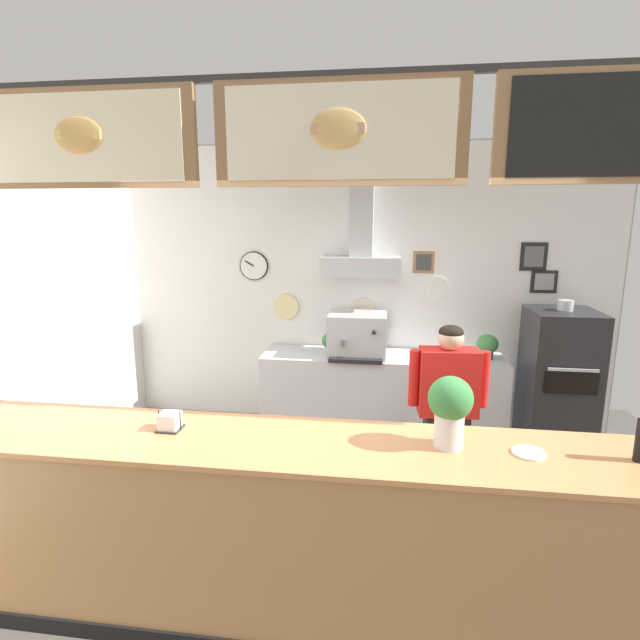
{
  "coord_description": "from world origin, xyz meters",
  "views": [
    {
      "loc": [
        0.29,
        -2.95,
        2.3
      ],
      "look_at": [
        -0.22,
        0.71,
        1.53
      ],
      "focal_mm": 27.94,
      "sensor_mm": 36.0,
      "label": 1
    }
  ],
  "objects_px": {
    "espresso_machine": "(357,335)",
    "basil_vase": "(450,409)",
    "pizza_oven": "(558,383)",
    "napkin_holder": "(170,422)",
    "potted_thyme": "(331,342)",
    "shop_worker": "(447,413)",
    "potted_oregano": "(487,345)",
    "condiment_plate": "(529,453)"
  },
  "relations": [
    {
      "from": "shop_worker",
      "to": "potted_thyme",
      "type": "height_order",
      "value": "shop_worker"
    },
    {
      "from": "espresso_machine",
      "to": "pizza_oven",
      "type": "bearing_deg",
      "value": -3.99
    },
    {
      "from": "espresso_machine",
      "to": "potted_thyme",
      "type": "bearing_deg",
      "value": 167.8
    },
    {
      "from": "shop_worker",
      "to": "potted_oregano",
      "type": "relative_size",
      "value": 5.97
    },
    {
      "from": "potted_oregano",
      "to": "espresso_machine",
      "type": "bearing_deg",
      "value": -177.75
    },
    {
      "from": "condiment_plate",
      "to": "napkin_holder",
      "type": "bearing_deg",
      "value": 179.17
    },
    {
      "from": "pizza_oven",
      "to": "espresso_machine",
      "type": "height_order",
      "value": "pizza_oven"
    },
    {
      "from": "shop_worker",
      "to": "potted_oregano",
      "type": "xyz_separation_m",
      "value": [
        0.53,
        1.33,
        0.22
      ]
    },
    {
      "from": "pizza_oven",
      "to": "condiment_plate",
      "type": "distance_m",
      "value": 2.56
    },
    {
      "from": "pizza_oven",
      "to": "napkin_holder",
      "type": "xyz_separation_m",
      "value": [
        -2.88,
        -2.34,
        0.42
      ]
    },
    {
      "from": "pizza_oven",
      "to": "basil_vase",
      "type": "xyz_separation_m",
      "value": [
        -1.31,
        -2.34,
        0.59
      ]
    },
    {
      "from": "espresso_machine",
      "to": "condiment_plate",
      "type": "bearing_deg",
      "value": -67.19
    },
    {
      "from": "potted_thyme",
      "to": "shop_worker",
      "type": "bearing_deg",
      "value": -51.51
    },
    {
      "from": "condiment_plate",
      "to": "napkin_holder",
      "type": "xyz_separation_m",
      "value": [
        -1.97,
        0.03,
        0.04
      ]
    },
    {
      "from": "pizza_oven",
      "to": "espresso_machine",
      "type": "bearing_deg",
      "value": 176.01
    },
    {
      "from": "potted_oregano",
      "to": "napkin_holder",
      "type": "height_order",
      "value": "napkin_holder"
    },
    {
      "from": "shop_worker",
      "to": "pizza_oven",
      "type": "bearing_deg",
      "value": -139.88
    },
    {
      "from": "napkin_holder",
      "to": "potted_oregano",
      "type": "bearing_deg",
      "value": 48.5
    },
    {
      "from": "espresso_machine",
      "to": "shop_worker",
      "type": "bearing_deg",
      "value": -58.58
    },
    {
      "from": "basil_vase",
      "to": "napkin_holder",
      "type": "xyz_separation_m",
      "value": [
        -1.57,
        0.0,
        -0.17
      ]
    },
    {
      "from": "shop_worker",
      "to": "basil_vase",
      "type": "bearing_deg",
      "value": 79.47
    },
    {
      "from": "napkin_holder",
      "to": "shop_worker",
      "type": "bearing_deg",
      "value": 35.05
    },
    {
      "from": "napkin_holder",
      "to": "basil_vase",
      "type": "bearing_deg",
      "value": -0.01
    },
    {
      "from": "shop_worker",
      "to": "potted_oregano",
      "type": "distance_m",
      "value": 1.45
    },
    {
      "from": "espresso_machine",
      "to": "potted_thyme",
      "type": "xyz_separation_m",
      "value": [
        -0.28,
        0.06,
        -0.1
      ]
    },
    {
      "from": "shop_worker",
      "to": "espresso_machine",
      "type": "relative_size",
      "value": 2.54
    },
    {
      "from": "condiment_plate",
      "to": "napkin_holder",
      "type": "relative_size",
      "value": 1.25
    },
    {
      "from": "potted_oregano",
      "to": "basil_vase",
      "type": "relative_size",
      "value": 0.65
    },
    {
      "from": "shop_worker",
      "to": "napkin_holder",
      "type": "relative_size",
      "value": 10.97
    },
    {
      "from": "espresso_machine",
      "to": "basil_vase",
      "type": "distance_m",
      "value": 2.56
    },
    {
      "from": "potted_oregano",
      "to": "basil_vase",
      "type": "height_order",
      "value": "basil_vase"
    },
    {
      "from": "espresso_machine",
      "to": "potted_oregano",
      "type": "relative_size",
      "value": 2.35
    },
    {
      "from": "espresso_machine",
      "to": "condiment_plate",
      "type": "distance_m",
      "value": 2.71
    },
    {
      "from": "espresso_machine",
      "to": "condiment_plate",
      "type": "height_order",
      "value": "espresso_machine"
    },
    {
      "from": "potted_thyme",
      "to": "potted_oregano",
      "type": "distance_m",
      "value": 1.6
    },
    {
      "from": "shop_worker",
      "to": "espresso_machine",
      "type": "xyz_separation_m",
      "value": [
        -0.78,
        1.28,
        0.3
      ]
    },
    {
      "from": "napkin_holder",
      "to": "potted_thyme",
      "type": "bearing_deg",
      "value": 75.89
    },
    {
      "from": "shop_worker",
      "to": "condiment_plate",
      "type": "distance_m",
      "value": 1.29
    },
    {
      "from": "potted_oregano",
      "to": "condiment_plate",
      "type": "relative_size",
      "value": 1.47
    },
    {
      "from": "pizza_oven",
      "to": "potted_oregano",
      "type": "distance_m",
      "value": 0.74
    },
    {
      "from": "potted_thyme",
      "to": "potted_oregano",
      "type": "relative_size",
      "value": 0.85
    },
    {
      "from": "potted_thyme",
      "to": "napkin_holder",
      "type": "distance_m",
      "value": 2.62
    }
  ]
}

